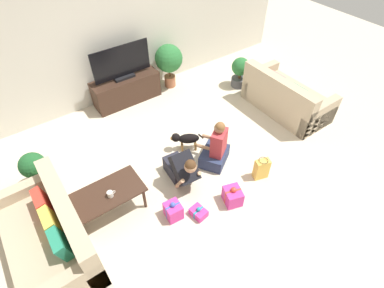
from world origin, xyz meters
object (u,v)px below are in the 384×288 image
(sofa_left, at_px, (51,237))
(mug, at_px, (110,194))
(coffee_table, at_px, (106,195))
(sofa_right, at_px, (285,98))
(gift_box_c, at_px, (173,211))
(potted_plant_corner_left, at_px, (34,168))
(potted_plant_back_right, at_px, (169,60))
(gift_bag_a, at_px, (261,169))
(tv, at_px, (122,64))
(person_sitting, at_px, (216,149))
(dog, at_px, (186,139))
(potted_plant_corner_right, at_px, (240,71))
(gift_box_b, at_px, (233,196))
(gift_box_a, at_px, (199,212))
(person_kneeling, at_px, (182,168))
(tv_console, at_px, (126,89))

(sofa_left, relative_size, mug, 14.37)
(coffee_table, relative_size, mug, 8.75)
(sofa_right, bearing_deg, gift_box_c, 104.23)
(potted_plant_corner_left, distance_m, potted_plant_back_right, 3.45)
(gift_bag_a, bearing_deg, tv, 104.43)
(sofa_left, bearing_deg, person_sitting, 90.26)
(person_sitting, relative_size, dog, 1.71)
(potted_plant_corner_right, height_order, gift_box_b, potted_plant_corner_right)
(coffee_table, bearing_deg, dog, 15.16)
(coffee_table, height_order, gift_box_a, coffee_table)
(sofa_left, height_order, person_kneeling, sofa_left)
(gift_box_a, bearing_deg, potted_plant_back_right, 64.55)
(potted_plant_corner_right, bearing_deg, potted_plant_back_right, 144.98)
(gift_box_b, relative_size, gift_bag_a, 0.84)
(tv_console, relative_size, potted_plant_corner_left, 2.02)
(potted_plant_corner_left, distance_m, dog, 2.45)
(coffee_table, distance_m, dog, 1.73)
(potted_plant_corner_left, distance_m, person_kneeling, 2.25)
(gift_box_c, bearing_deg, potted_plant_corner_right, 33.36)
(dog, distance_m, gift_bag_a, 1.40)
(tv, relative_size, gift_box_a, 4.57)
(tv, distance_m, mug, 2.88)
(sofa_left, distance_m, person_sitting, 2.74)
(mug, bearing_deg, person_kneeling, -2.47)
(tv_console, height_order, person_sitting, person_sitting)
(potted_plant_corner_left, bearing_deg, sofa_right, -10.67)
(sofa_right, relative_size, dog, 3.30)
(gift_box_b, distance_m, gift_bag_a, 0.71)
(sofa_right, bearing_deg, tv_console, 48.88)
(sofa_left, relative_size, person_kneeling, 2.18)
(potted_plant_back_right, height_order, person_sitting, potted_plant_back_right)
(sofa_left, bearing_deg, mug, 91.88)
(person_sitting, relative_size, mug, 7.43)
(tv_console, bearing_deg, potted_plant_corner_right, -22.18)
(sofa_left, relative_size, tv_console, 1.24)
(potted_plant_corner_left, xyz_separation_m, potted_plant_back_right, (3.22, 1.24, 0.23))
(potted_plant_corner_left, bearing_deg, mug, -58.19)
(dog, bearing_deg, tv, -144.84)
(mug, bearing_deg, person_sitting, -0.50)
(tv_console, xyz_separation_m, tv, (0.00, 0.00, 0.59))
(tv, distance_m, potted_plant_corner_left, 2.56)
(gift_bag_a, relative_size, mug, 3.36)
(coffee_table, height_order, dog, coffee_table)
(sofa_left, distance_m, coffee_table, 0.85)
(tv_console, bearing_deg, sofa_left, -132.80)
(potted_plant_corner_left, distance_m, gift_box_c, 2.23)
(potted_plant_back_right, distance_m, person_kneeling, 2.83)
(sofa_right, height_order, potted_plant_back_right, potted_plant_back_right)
(sofa_right, xyz_separation_m, person_sitting, (-2.05, -0.32, 0.01))
(sofa_left, xyz_separation_m, gift_box_b, (2.43, -0.79, -0.17))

